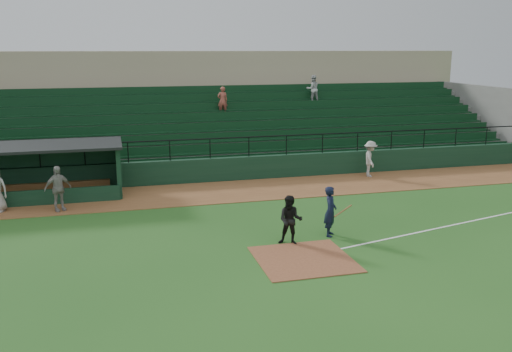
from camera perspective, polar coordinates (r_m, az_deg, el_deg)
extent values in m
plane|color=#24561C|center=(18.82, 3.93, -7.49)|extent=(90.00, 90.00, 0.00)
cube|color=brown|center=(26.17, -1.68, -1.52)|extent=(40.00, 4.00, 0.03)
cube|color=brown|center=(17.94, 4.96, -8.52)|extent=(3.00, 3.00, 0.03)
cube|color=white|center=(23.48, 21.82, -4.22)|extent=(17.49, 4.44, 0.01)
cube|color=#10311E|center=(28.13, -2.71, 0.72)|extent=(36.00, 0.35, 1.20)
cylinder|color=black|center=(27.83, -2.74, 3.94)|extent=(36.00, 0.06, 0.06)
cube|color=slate|center=(32.64, -4.55, 4.56)|extent=(36.00, 9.00, 3.60)
cube|color=black|center=(32.09, -4.40, 5.23)|extent=(34.56, 8.00, 4.05)
cube|color=slate|center=(39.95, 21.87, 5.65)|extent=(0.35, 9.50, 4.20)
cube|color=tan|center=(38.85, -6.33, 7.95)|extent=(38.00, 3.00, 6.40)
cube|color=slate|center=(36.84, -5.88, 8.47)|extent=(36.00, 2.00, 0.20)
imported|color=silver|center=(35.96, 5.87, 8.90)|extent=(0.86, 0.67, 1.77)
imported|color=#A54B3C|center=(33.37, -3.47, 7.76)|extent=(0.61, 0.40, 1.67)
cube|color=#10311E|center=(27.91, -22.78, 0.76)|extent=(8.50, 0.20, 2.30)
cube|color=#10311E|center=(26.34, -13.98, 0.73)|extent=(0.20, 2.60, 2.30)
cube|color=black|center=(26.43, -23.38, 2.75)|extent=(8.90, 3.20, 0.12)
cube|color=olive|center=(27.71, -22.73, -1.22)|extent=(7.65, 0.40, 0.50)
cube|color=#10311E|center=(25.53, -23.39, -2.21)|extent=(8.50, 0.12, 0.70)
imported|color=black|center=(19.97, 7.67, -3.62)|extent=(0.68, 0.79, 1.82)
cylinder|color=olive|center=(19.93, 8.95, -3.57)|extent=(0.79, 0.34, 0.35)
imported|color=black|center=(18.97, 3.57, -4.57)|extent=(1.03, 0.94, 1.72)
imported|color=#AAA59F|center=(29.43, 11.69, 1.75)|extent=(1.01, 1.36, 1.87)
imported|color=gray|center=(24.09, -19.74, -1.23)|extent=(1.20, 0.89, 1.89)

